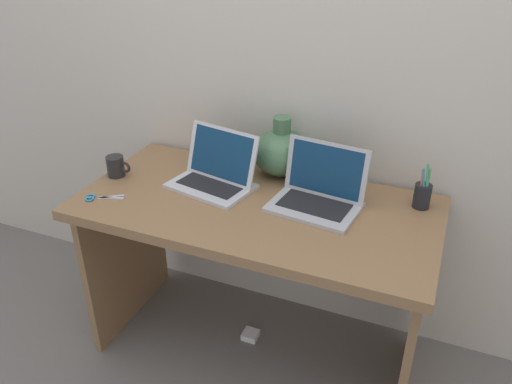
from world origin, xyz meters
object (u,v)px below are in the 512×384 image
laptop_left (216,171)px  scissors (98,198)px  power_brick (251,335)px  laptop_right (320,190)px  coffee_mug (116,166)px  green_vase (281,152)px  pen_cup (422,195)px

laptop_left → scissors: laptop_left is taller
power_brick → laptop_right: bearing=8.8°
scissors → laptop_right: bearing=19.7°
coffee_mug → scissors: size_ratio=0.76×
green_vase → coffee_mug: bearing=-155.8°
green_vase → power_brick: (-0.05, -0.23, -0.83)m
pen_cup → power_brick: (-0.62, -0.16, -0.78)m
laptop_left → pen_cup: bearing=9.2°
green_vase → coffee_mug: green_vase is taller
laptop_left → scissors: bearing=-143.4°
laptop_right → green_vase: (-0.22, 0.18, 0.04)m
green_vase → laptop_left: bearing=-136.9°
green_vase → pen_cup: 0.58m
green_vase → pen_cup: size_ratio=1.33×
laptop_right → coffee_mug: laptop_right is taller
green_vase → pen_cup: green_vase is taller
laptop_left → coffee_mug: 0.43m
coffee_mug → green_vase: bearing=24.2°
scissors → power_brick: size_ratio=2.06×
laptop_left → coffee_mug: (-0.42, -0.09, -0.02)m
laptop_right → power_brick: (-0.27, -0.04, -0.79)m
pen_cup → laptop_right: bearing=-161.7°
laptop_right → pen_cup: 0.38m
laptop_left → green_vase: bearing=43.1°
laptop_right → power_brick: bearing=-171.2°
laptop_left → laptop_right: bearing=1.1°
laptop_right → scissors: 0.85m
coffee_mug → laptop_left: bearing=11.9°
laptop_left → pen_cup: laptop_left is taller
pen_cup → scissors: size_ratio=1.29×
power_brick → scissors: bearing=-155.3°
green_vase → coffee_mug: 0.69m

